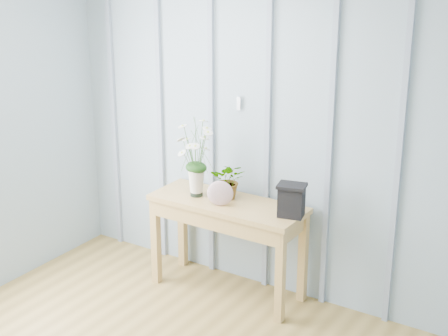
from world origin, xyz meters
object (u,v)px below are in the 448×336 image
Objects in this scene: daisy_vase at (196,149)px; carved_box at (291,200)px; sideboard at (228,216)px; felt_disc_vessel at (220,193)px.

carved_box is (0.79, 0.03, -0.25)m from daisy_vase.
felt_disc_vessel is (-0.00, -0.10, 0.21)m from sideboard.
sideboard is 0.23m from felt_disc_vessel.
sideboard is 0.55m from daisy_vase.
felt_disc_vessel reaches higher than sideboard.
carved_box is at bearing 0.46° from sideboard.
daisy_vase is 2.46× the size of carved_box.
daisy_vase is at bearing -177.76° from carved_box.
felt_disc_vessel is at bearing -168.89° from carved_box.
sideboard is 2.03× the size of daisy_vase.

